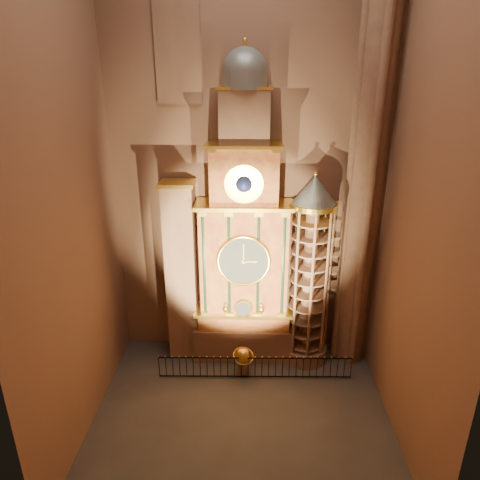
{
  "coord_description": "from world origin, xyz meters",
  "views": [
    {
      "loc": [
        0.42,
        -16.09,
        15.15
      ],
      "look_at": [
        -0.16,
        3.0,
        7.84
      ],
      "focal_mm": 32.0,
      "sensor_mm": 36.0,
      "label": 1
    }
  ],
  "objects_px": {
    "celestial_globe": "(243,359)",
    "iron_railing": "(255,368)",
    "astronomical_clock": "(244,247)",
    "portrait_tower": "(182,272)",
    "stair_turret": "(309,274)"
  },
  "relations": [
    {
      "from": "celestial_globe",
      "to": "iron_railing",
      "type": "relative_size",
      "value": 0.16
    },
    {
      "from": "portrait_tower",
      "to": "stair_turret",
      "type": "bearing_deg",
      "value": -2.33
    },
    {
      "from": "portrait_tower",
      "to": "iron_railing",
      "type": "relative_size",
      "value": 1.0
    },
    {
      "from": "astronomical_clock",
      "to": "stair_turret",
      "type": "bearing_deg",
      "value": -4.3
    },
    {
      "from": "astronomical_clock",
      "to": "celestial_globe",
      "type": "height_order",
      "value": "astronomical_clock"
    },
    {
      "from": "astronomical_clock",
      "to": "iron_railing",
      "type": "xyz_separation_m",
      "value": [
        0.65,
        -2.25,
        -6.0
      ]
    },
    {
      "from": "portrait_tower",
      "to": "celestial_globe",
      "type": "bearing_deg",
      "value": -29.51
    },
    {
      "from": "astronomical_clock",
      "to": "portrait_tower",
      "type": "height_order",
      "value": "astronomical_clock"
    },
    {
      "from": "astronomical_clock",
      "to": "portrait_tower",
      "type": "relative_size",
      "value": 1.64
    },
    {
      "from": "astronomical_clock",
      "to": "stair_turret",
      "type": "distance_m",
      "value": 3.78
    },
    {
      "from": "stair_turret",
      "to": "astronomical_clock",
      "type": "bearing_deg",
      "value": 175.7
    },
    {
      "from": "astronomical_clock",
      "to": "stair_turret",
      "type": "xyz_separation_m",
      "value": [
        3.5,
        -0.26,
        -1.41
      ]
    },
    {
      "from": "celestial_globe",
      "to": "astronomical_clock",
      "type": "bearing_deg",
      "value": 90.46
    },
    {
      "from": "stair_turret",
      "to": "celestial_globe",
      "type": "height_order",
      "value": "stair_turret"
    },
    {
      "from": "astronomical_clock",
      "to": "iron_railing",
      "type": "distance_m",
      "value": 6.44
    }
  ]
}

